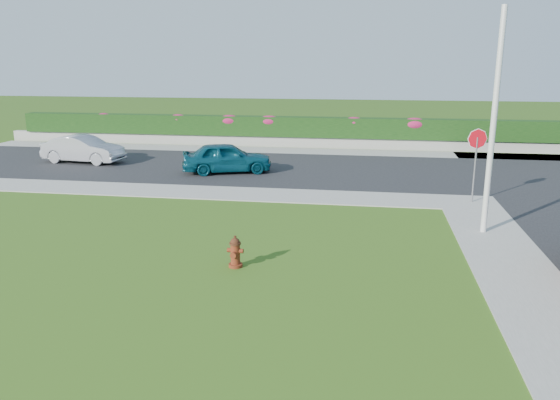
% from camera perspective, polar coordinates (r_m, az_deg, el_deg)
% --- Properties ---
extents(ground, '(120.00, 120.00, 0.00)m').
position_cam_1_polar(ground, '(11.67, -9.10, -10.09)').
color(ground, black).
rests_on(ground, ground).
extents(street_far, '(26.00, 8.00, 0.04)m').
position_cam_1_polar(street_far, '(25.94, -10.05, 3.57)').
color(street_far, black).
rests_on(street_far, ground).
extents(sidewalk_far, '(24.00, 2.00, 0.04)m').
position_cam_1_polar(sidewalk_far, '(21.81, -16.81, 1.12)').
color(sidewalk_far, gray).
rests_on(sidewalk_far, ground).
extents(curb_corner, '(2.00, 2.00, 0.04)m').
position_cam_1_polar(curb_corner, '(19.96, 19.09, -0.26)').
color(curb_corner, gray).
rests_on(curb_corner, ground).
extents(sidewalk_beyond, '(34.00, 2.00, 0.04)m').
position_cam_1_polar(sidewalk_beyond, '(29.78, 0.44, 5.17)').
color(sidewalk_beyond, gray).
rests_on(sidewalk_beyond, ground).
extents(retaining_wall, '(34.00, 0.40, 0.60)m').
position_cam_1_polar(retaining_wall, '(31.21, 0.86, 6.11)').
color(retaining_wall, gray).
rests_on(retaining_wall, ground).
extents(hedge, '(32.00, 0.90, 1.10)m').
position_cam_1_polar(hedge, '(31.19, 0.89, 7.68)').
color(hedge, black).
rests_on(hedge, retaining_wall).
extents(fire_hydrant, '(0.40, 0.38, 0.78)m').
position_cam_1_polar(fire_hydrant, '(13.07, -4.70, -5.47)').
color(fire_hydrant, '#4E190C').
rests_on(fire_hydrant, ground).
extents(sedan_teal, '(4.15, 2.72, 1.31)m').
position_cam_1_polar(sedan_teal, '(23.89, -5.57, 4.45)').
color(sedan_teal, '#0B4658').
rests_on(sedan_teal, street_far).
extents(sedan_silver, '(4.03, 1.78, 1.29)m').
position_cam_1_polar(sedan_silver, '(27.78, -19.87, 5.03)').
color(sedan_silver, '#A6A8AE').
rests_on(sedan_silver, street_far).
extents(utility_pole, '(0.16, 0.16, 6.20)m').
position_cam_1_polar(utility_pole, '(16.09, 21.40, 7.36)').
color(utility_pole, silver).
rests_on(utility_pole, ground).
extents(stop_sign, '(0.68, 0.21, 2.58)m').
position_cam_1_polar(stop_sign, '(19.71, 19.86, 5.14)').
color(stop_sign, slate).
rests_on(stop_sign, ground).
extents(flower_clump_a, '(1.01, 0.65, 0.51)m').
position_cam_1_polar(flower_clump_a, '(34.45, -17.92, 8.22)').
color(flower_clump_a, '#B71F5A').
rests_on(flower_clump_a, hedge).
extents(flower_clump_b, '(1.10, 0.71, 0.55)m').
position_cam_1_polar(flower_clump_b, '(32.62, -10.58, 8.32)').
color(flower_clump_b, '#B71F5A').
rests_on(flower_clump_b, hedge).
extents(flower_clump_c, '(1.26, 0.81, 0.63)m').
position_cam_1_polar(flower_clump_c, '(31.73, -5.30, 8.28)').
color(flower_clump_c, '#B71F5A').
rests_on(flower_clump_c, hedge).
extents(flower_clump_d, '(1.25, 0.80, 0.62)m').
position_cam_1_polar(flower_clump_d, '(31.24, -1.13, 8.25)').
color(flower_clump_d, '#B71F5A').
rests_on(flower_clump_d, hedge).
extents(flower_clump_e, '(1.12, 0.72, 0.56)m').
position_cam_1_polar(flower_clump_e, '(30.74, 7.74, 8.07)').
color(flower_clump_e, '#B71F5A').
rests_on(flower_clump_e, hedge).
extents(flower_clump_f, '(1.35, 0.87, 0.67)m').
position_cam_1_polar(flower_clump_f, '(30.84, 13.86, 7.72)').
color(flower_clump_f, '#B71F5A').
rests_on(flower_clump_f, hedge).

